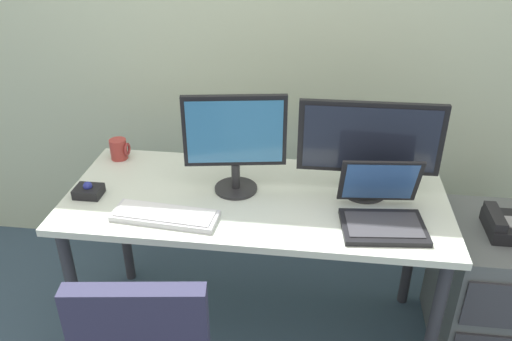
{
  "coord_description": "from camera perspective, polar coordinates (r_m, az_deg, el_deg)",
  "views": [
    {
      "loc": [
        0.23,
        -1.8,
        1.88
      ],
      "look_at": [
        0.0,
        0.0,
        0.87
      ],
      "focal_mm": 36.08,
      "sensor_mm": 36.0,
      "label": 1
    }
  ],
  "objects": [
    {
      "name": "coffee_mug",
      "position": [
        2.49,
        -14.93,
        2.3
      ],
      "size": [
        0.09,
        0.08,
        0.1
      ],
      "color": "#A33530",
      "rests_on": "desk"
    },
    {
      "name": "file_cabinet",
      "position": [
        2.55,
        24.36,
        -11.89
      ],
      "size": [
        0.42,
        0.53,
        0.64
      ],
      "color": "#555A5B",
      "rests_on": "ground"
    },
    {
      "name": "keyboard",
      "position": [
        2.02,
        -10.06,
        -4.92
      ],
      "size": [
        0.42,
        0.17,
        0.03
      ],
      "color": "silver",
      "rests_on": "desk"
    },
    {
      "name": "laptop",
      "position": [
        2.01,
        13.79,
        -4.25
      ],
      "size": [
        0.34,
        0.33,
        0.23
      ],
      "color": "black",
      "rests_on": "desk"
    },
    {
      "name": "desk",
      "position": [
        2.18,
        0.0,
        -4.69
      ],
      "size": [
        1.57,
        0.69,
        0.75
      ],
      "color": "silver",
      "rests_on": "ground"
    },
    {
      "name": "monitor_main",
      "position": [
        2.09,
        12.47,
        2.98
      ],
      "size": [
        0.57,
        0.18,
        0.4
      ],
      "color": "#262628",
      "rests_on": "desk"
    },
    {
      "name": "back_wall",
      "position": [
        2.55,
        2.06,
        18.11
      ],
      "size": [
        6.0,
        0.1,
        2.8
      ],
      "primitive_type": "cube",
      "color": "beige",
      "rests_on": "ground"
    },
    {
      "name": "trackball_mouse",
      "position": [
        2.23,
        -18.08,
        -2.15
      ],
      "size": [
        0.11,
        0.09,
        0.07
      ],
      "color": "black",
      "rests_on": "desk"
    },
    {
      "name": "ground_plane",
      "position": [
        2.61,
        0.0,
        -17.04
      ],
      "size": [
        8.0,
        8.0,
        0.0
      ],
      "primitive_type": "plane",
      "color": "#364A5C"
    },
    {
      "name": "desk_phone",
      "position": [
        2.34,
        26.0,
        -5.49
      ],
      "size": [
        0.17,
        0.2,
        0.09
      ],
      "color": "black",
      "rests_on": "file_cabinet"
    },
    {
      "name": "monitor_side",
      "position": [
        2.06,
        -2.36,
        3.57
      ],
      "size": [
        0.41,
        0.18,
        0.42
      ],
      "color": "#262628",
      "rests_on": "desk"
    }
  ]
}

